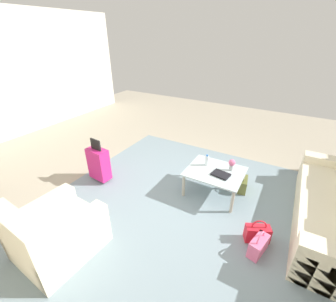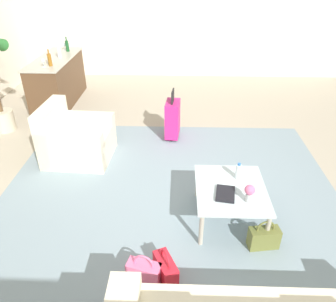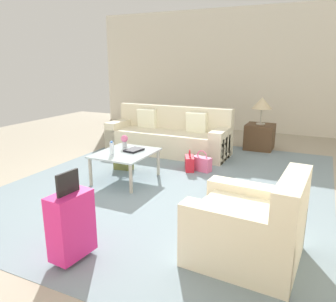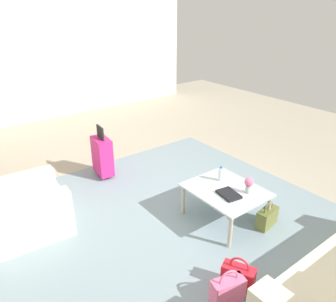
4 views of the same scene
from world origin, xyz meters
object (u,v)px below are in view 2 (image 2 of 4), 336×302
at_px(water_bottle, 238,171).
at_px(suitcase_magenta, 173,118).
at_px(armchair, 74,141).
at_px(handbag_red, 166,269).
at_px(coffee_table_book, 225,194).
at_px(wine_bottle_green, 67,46).
at_px(wine_glass_left_of_centre, 64,45).
at_px(flower_vase, 249,192).
at_px(wine_glass_leftmost, 43,61).
at_px(wine_bottle_clear, 59,52).
at_px(wine_bottle_amber, 50,60).
at_px(handbag_olive, 264,237).
at_px(bar_console, 58,80).
at_px(coffee_table, 231,192).
at_px(handbag_pink, 144,273).

distance_m(water_bottle, suitcase_magenta, 1.98).
relative_size(armchair, handbag_red, 2.78).
xyz_separation_m(coffee_table_book, wine_bottle_green, (4.14, 2.89, 0.60)).
xyz_separation_m(water_bottle, wine_glass_left_of_centre, (3.92, 3.17, 0.51)).
distance_m(coffee_table_book, flower_vase, 0.27).
xyz_separation_m(armchair, handbag_red, (-2.17, -1.47, -0.17)).
distance_m(coffee_table_book, wine_glass_leftmost, 4.27).
height_order(wine_bottle_clear, wine_bottle_green, same).
xyz_separation_m(wine_glass_left_of_centre, wine_bottle_green, (-0.10, -0.10, 0.01)).
xyz_separation_m(coffee_table_book, wine_bottle_amber, (3.07, 2.89, 0.60)).
height_order(wine_glass_left_of_centre, handbag_olive, wine_glass_left_of_centre).
xyz_separation_m(water_bottle, handbag_olive, (-0.63, -0.22, -0.41)).
bearing_deg(bar_console, water_bottle, -135.88).
relative_size(suitcase_magenta, handbag_olive, 2.37).
height_order(water_bottle, wine_glass_leftmost, wine_glass_leftmost).
height_order(coffee_table, wine_bottle_green, wine_bottle_green).
bearing_deg(flower_vase, suitcase_magenta, 20.95).
relative_size(handbag_red, handbag_olive, 1.00).
xyz_separation_m(coffee_table, flower_vase, (-0.22, -0.15, 0.18)).
bearing_deg(wine_bottle_green, water_bottle, -141.21).
height_order(flower_vase, wine_bottle_amber, wine_bottle_amber).
bearing_deg(suitcase_magenta, coffee_table_book, -163.70).
bearing_deg(handbag_pink, coffee_table, -44.61).
bearing_deg(wine_bottle_green, coffee_table, -143.54).
bearing_deg(handbag_red, wine_bottle_green, 24.91).
xyz_separation_m(flower_vase, handbag_olive, (-0.21, -0.17, -0.44)).
xyz_separation_m(wine_glass_left_of_centre, handbag_pink, (-5.04, -2.17, -0.92)).
relative_size(coffee_table, wine_glass_left_of_centre, 6.03).
bearing_deg(wine_bottle_amber, bar_console, 13.00).
relative_size(armchair, wine_glass_leftmost, 6.44).
distance_m(wine_bottle_clear, handbag_red, 5.00).
relative_size(wine_bottle_amber, handbag_olive, 0.84).
height_order(bar_console, wine_bottle_clear, wine_bottle_clear).
relative_size(coffee_table, flower_vase, 4.54).
relative_size(flower_vase, handbag_red, 0.57).
relative_size(wine_glass_left_of_centre, handbag_pink, 0.43).
xyz_separation_m(armchair, wine_bottle_clear, (2.19, 0.80, 0.77)).
bearing_deg(handbag_pink, wine_glass_left_of_centre, 23.28).
xyz_separation_m(wine_bottle_clear, wine_bottle_green, (0.53, 0.00, 0.00)).
xyz_separation_m(wine_bottle_clear, handbag_red, (-4.36, -2.27, -0.93)).
bearing_deg(wine_glass_leftmost, wine_glass_left_of_centre, 0.18).
bearing_deg(bar_console, wine_bottle_green, -13.52).
distance_m(wine_bottle_green, handbag_pink, 5.44).
xyz_separation_m(wine_glass_leftmost, handbag_red, (-3.74, -2.36, -0.92)).
bearing_deg(handbag_pink, coffee_table_book, -45.98).
distance_m(armchair, coffee_table_book, 2.53).
bearing_deg(wine_bottle_green, bar_console, 166.48).
distance_m(coffee_table_book, wine_bottle_green, 5.09).
relative_size(wine_bottle_clear, wine_bottle_green, 1.00).
relative_size(wine_bottle_clear, handbag_red, 0.84).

